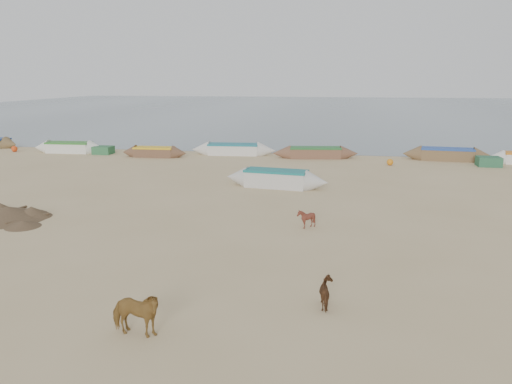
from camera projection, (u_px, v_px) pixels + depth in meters
ground at (237, 243)px, 17.94m from camera, size 140.00×140.00×0.00m
sea at (325, 109)px, 96.67m from camera, size 160.00×160.00×0.00m
cow_adult at (135, 314)px, 11.39m from camera, size 1.36×0.71×1.11m
calf_front at (306, 218)px, 19.73m from camera, size 0.71×0.64×0.78m
calf_right at (329, 293)px, 12.90m from camera, size 0.95×0.98×0.75m
near_canoe at (276, 179)px, 27.08m from camera, size 5.83×2.03×0.96m
debris_pile at (8, 213)px, 21.08m from camera, size 3.47×3.47×0.52m
waterline_canoes at (294, 152)px, 37.28m from camera, size 58.37×4.39×0.90m
beach_clutter at (345, 155)px, 36.43m from camera, size 46.08×5.25×0.64m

